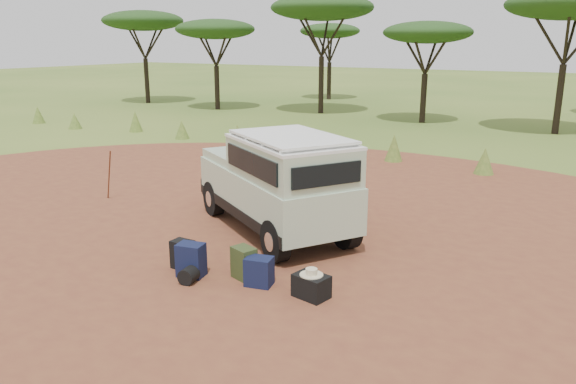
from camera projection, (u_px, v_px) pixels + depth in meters
The scene contains 13 objects.
ground at pixel (241, 239), 11.40m from camera, with size 140.00×140.00×0.00m, color #456724.
dirt_clearing at pixel (241, 238), 11.40m from camera, with size 23.00×23.00×0.01m, color brown.
grass_fringe at pixel (396, 150), 18.44m from camera, with size 36.60×1.60×0.90m.
acacia_treeline at pixel (497, 19), 26.22m from camera, with size 46.70×13.20×6.26m.
safari_vehicle at pixel (277, 184), 11.53m from camera, with size 4.61×3.77×2.14m.
walking_staff at pixel (109, 175), 13.99m from camera, with size 0.03×0.03×1.35m, color #5E2E16.
backpack_black at pixel (183, 255), 9.85m from camera, with size 0.37×0.28×0.51m, color black.
backpack_navy at pixel (191, 260), 9.51m from camera, with size 0.45×0.32×0.58m, color #13163C.
backpack_olive at pixel (244, 263), 9.42m from camera, with size 0.40×0.29×0.55m, color #374721.
duffel_navy at pixel (259, 272), 9.16m from camera, with size 0.43×0.32×0.49m, color #13163C.
hard_case at pixel (311, 286), 8.74m from camera, with size 0.53×0.38×0.38m, color black.
stuff_sack at pixel (189, 275), 9.27m from camera, with size 0.28×0.28×0.28m, color black.
safari_hat at pixel (311, 273), 8.68m from camera, with size 0.37×0.37×0.11m.
Camera 1 is at (6.30, -8.77, 3.89)m, focal length 35.00 mm.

